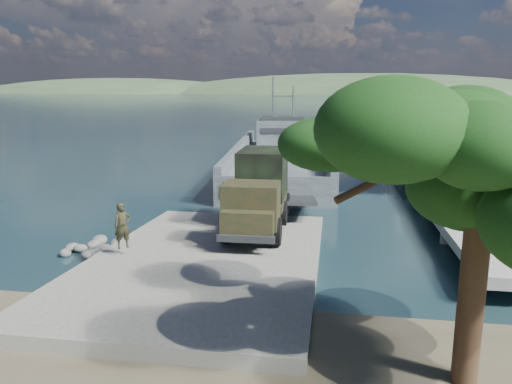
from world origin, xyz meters
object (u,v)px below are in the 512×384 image
Objects in this scene: pier at (428,169)px; military_truck at (259,191)px; sailboat_near at (457,170)px; soldier at (123,234)px; sailboat_far at (462,152)px; landing_craft at (280,165)px; overhang_tree at (455,162)px.

pier is 5.00× the size of military_truck.
sailboat_near reaches higher than military_truck.
sailboat_far is (24.27, 41.69, -1.16)m from soldier.
sailboat_far reaches higher than military_truck.
landing_craft is 20.24m from military_truck.
overhang_tree is (-8.55, -35.76, 5.82)m from sailboat_near.
overhang_tree is (7.92, -33.07, 5.34)m from landing_craft.
soldier is at bearing -128.98° from pier.
pier is 22.45m from sailboat_far.
overhang_tree is (12.22, -7.23, 4.61)m from soldier.
sailboat_near is 0.88× the size of sailboat_far.
pier is at bearing -126.86° from sailboat_far.
pier is 5.21× the size of overhang_tree.
soldier is at bearing -137.24° from sailboat_far.
pier is 7.27× the size of sailboat_near.
pier reaches higher than soldier.
sailboat_far is 0.81× the size of overhang_tree.
sailboat_far is 50.71m from overhang_tree.
landing_craft is 26.20m from soldier.
soldier is 0.34× the size of sailboat_near.
landing_craft is 16.69m from sailboat_near.
sailboat_near is at bearing -121.95° from sailboat_far.
landing_craft is at bearing 91.74° from military_truck.
military_truck is (1.03, -20.14, 1.72)m from landing_craft.
landing_craft is at bearing 103.47° from overhang_tree.
sailboat_near is 13.62m from sailboat_far.
landing_craft is 34.42m from overhang_tree.
soldier is 35.31m from sailboat_near.
overhang_tree is at bearing -99.09° from pier.
pier is at bearing 14.96° from soldier.
pier is 9.02m from sailboat_near.
sailboat_near is (20.76, 28.53, -1.21)m from soldier.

